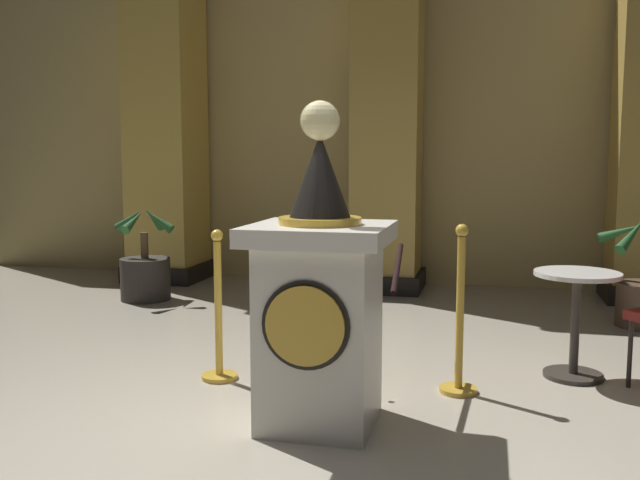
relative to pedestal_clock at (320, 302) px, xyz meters
The scene contains 10 objects.
ground_plane 0.75m from the pedestal_clock, 143.84° to the right, with size 11.18×11.18×0.00m, color #B2A893.
back_wall 4.75m from the pedestal_clock, 92.92° to the left, with size 11.18×0.16×3.84m, color tan.
pedestal_clock is the anchor object (origin of this frame).
stanchion_near 1.07m from the pedestal_clock, 44.30° to the left, with size 0.24×0.24×1.07m.
stanchion_far 1.09m from the pedestal_clock, 144.92° to the left, with size 0.24×0.24×1.01m.
velvet_rope 0.66m from the pedestal_clock, 95.07° to the left, with size 0.88×0.86×0.22m.
column_left 5.12m from the pedestal_clock, 125.79° to the left, with size 0.93×0.93×3.69m.
column_centre_rear 4.21m from the pedestal_clock, 93.30° to the left, with size 0.87×0.87×3.69m.
potted_palm_left 3.87m from the pedestal_clock, 132.41° to the left, with size 0.68×0.68×0.99m.
cafe_table 1.91m from the pedestal_clock, 39.23° to the left, with size 0.56×0.56×0.72m.
Camera 1 is at (1.12, -3.39, 1.47)m, focal length 38.29 mm.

